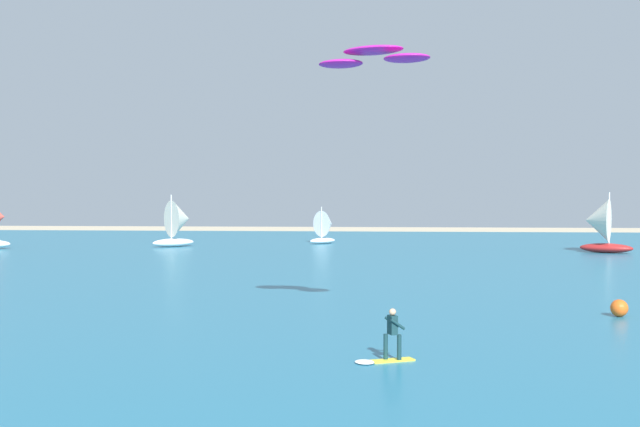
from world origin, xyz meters
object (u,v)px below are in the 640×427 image
kite (373,57)px  sailboat_mid_right (179,223)px  kitesurfer (387,342)px  marker_buoy (619,308)px  sailboat_leading (326,227)px  sailboat_mid_left (599,225)px

kite → sailboat_mid_right: kite is taller
kitesurfer → marker_buoy: kitesurfer is taller
sailboat_leading → sailboat_mid_left: (24.62, -10.07, 0.68)m
sailboat_mid_right → kitesurfer: bearing=-68.6°
sailboat_mid_right → marker_buoy: 50.40m
sailboat_leading → sailboat_mid_right: bearing=-158.5°
kite → sailboat_leading: size_ratio=1.25×
sailboat_leading → sailboat_mid_right: 14.96m
sailboat_leading → sailboat_mid_left: bearing=-22.2°
kite → marker_buoy: size_ratio=6.37×
sailboat_leading → sailboat_mid_right: size_ratio=0.75×
kitesurfer → sailboat_mid_left: (18.78, 45.75, 1.81)m
kitesurfer → marker_buoy: size_ratio=2.71×
sailboat_mid_right → sailboat_mid_left: 38.81m
sailboat_leading → sailboat_mid_left: 26.61m
kitesurfer → kite: size_ratio=0.43×
kite → sailboat_mid_left: kite is taller
kitesurfer → sailboat_mid_right: sailboat_mid_right is taller
kite → sailboat_mid_left: (19.29, 40.37, -8.07)m
kitesurfer → kite: bearing=95.4°
kitesurfer → kite: kite is taller
sailboat_mid_left → kite: bearing=-115.5°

